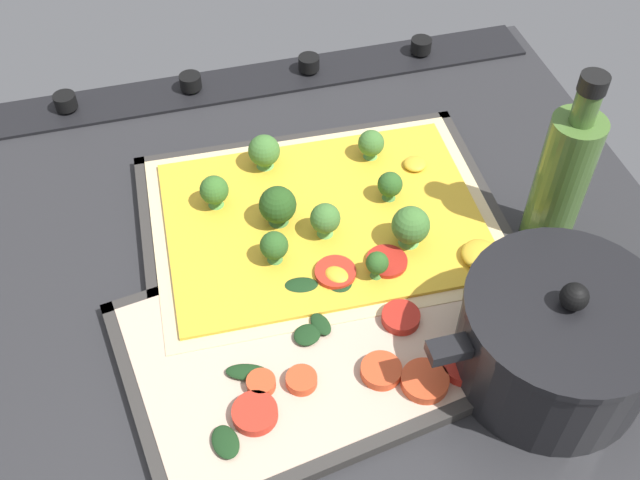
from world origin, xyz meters
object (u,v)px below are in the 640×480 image
(baking_tray_front, at_px, (323,227))
(baking_tray_back, at_px, (312,346))
(veggie_pizza_back, at_px, (320,343))
(cooking_pot, at_px, (557,340))
(broccoli_pizza, at_px, (325,217))
(oil_bottle, at_px, (562,178))

(baking_tray_front, bearing_deg, baking_tray_back, 70.82)
(veggie_pizza_back, bearing_deg, cooking_pot, 158.68)
(baking_tray_front, relative_size, cooking_pot, 1.61)
(veggie_pizza_back, relative_size, cooking_pot, 1.43)
(cooking_pot, bearing_deg, baking_tray_front, -55.97)
(baking_tray_front, bearing_deg, cooking_pot, 124.03)
(veggie_pizza_back, height_order, cooking_pot, cooking_pot)
(broccoli_pizza, xyz_separation_m, baking_tray_back, (0.05, 0.15, -0.01))
(baking_tray_front, bearing_deg, broccoli_pizza, -178.15)
(veggie_pizza_back, distance_m, oil_bottle, 0.29)
(baking_tray_back, height_order, oil_bottle, oil_bottle)
(baking_tray_back, distance_m, veggie_pizza_back, 0.01)
(veggie_pizza_back, distance_m, cooking_pot, 0.21)
(broccoli_pizza, relative_size, veggie_pizza_back, 1.05)
(cooking_pot, xyz_separation_m, oil_bottle, (-0.08, -0.15, 0.03))
(cooking_pot, bearing_deg, oil_bottle, -115.90)
(baking_tray_back, bearing_deg, oil_bottle, -164.78)
(veggie_pizza_back, bearing_deg, baking_tray_front, -106.09)
(cooking_pot, relative_size, oil_bottle, 1.17)
(broccoli_pizza, relative_size, cooking_pot, 1.51)
(oil_bottle, bearing_deg, broccoli_pizza, -17.35)
(veggie_pizza_back, relative_size, oil_bottle, 1.69)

